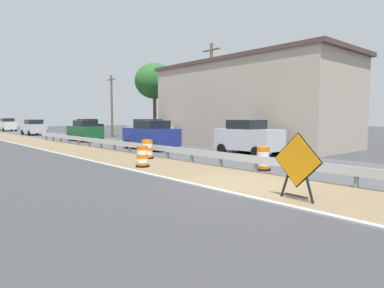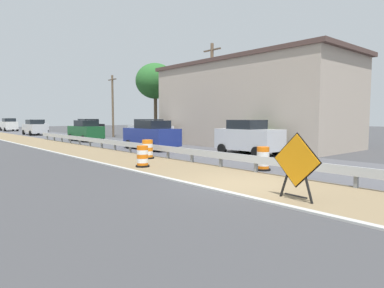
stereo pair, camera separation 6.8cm
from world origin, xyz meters
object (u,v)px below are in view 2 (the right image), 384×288
(car_lead_near_lane, at_px, (151,135))
(car_trailing_far_lane, at_px, (34,127))
(warning_sign_diamond, at_px, (296,163))
(traffic_barrel_nearest, at_px, (263,160))
(traffic_barrel_close, at_px, (143,157))
(car_mid_far_lane, at_px, (38,126))
(car_distant_b, at_px, (86,131))
(utility_pole_mid, at_px, (113,105))
(car_distant_a, at_px, (150,131))
(utility_pole_near, at_px, (212,94))
(car_lead_far_lane, at_px, (9,125))
(car_distant_c, at_px, (248,137))
(car_trailing_near_lane, at_px, (89,128))
(traffic_barrel_mid, at_px, (148,150))

(car_lead_near_lane, relative_size, car_trailing_far_lane, 0.99)
(warning_sign_diamond, height_order, car_lead_near_lane, car_lead_near_lane)
(traffic_barrel_nearest, bearing_deg, traffic_barrel_close, 128.44)
(car_mid_far_lane, bearing_deg, car_distant_b, -6.91)
(traffic_barrel_nearest, height_order, utility_pole_mid, utility_pole_mid)
(traffic_barrel_close, relative_size, car_distant_a, 0.21)
(car_lead_near_lane, bearing_deg, car_distant_a, -32.18)
(traffic_barrel_close, distance_m, utility_pole_near, 12.00)
(car_lead_far_lane, relative_size, car_trailing_far_lane, 0.97)
(warning_sign_diamond, height_order, utility_pole_near, utility_pole_near)
(car_lead_near_lane, distance_m, utility_pole_mid, 16.74)
(warning_sign_diamond, height_order, car_mid_far_lane, car_mid_far_lane)
(car_distant_a, bearing_deg, traffic_barrel_nearest, -15.06)
(warning_sign_diamond, xyz_separation_m, car_distant_c, (7.92, 8.22, 0.03))
(traffic_barrel_close, height_order, car_lead_near_lane, car_lead_near_lane)
(car_trailing_near_lane, relative_size, car_trailing_far_lane, 0.87)
(car_distant_c, bearing_deg, car_trailing_far_lane, -174.55)
(traffic_barrel_mid, bearing_deg, traffic_barrel_nearest, -77.74)
(warning_sign_diamond, xyz_separation_m, traffic_barrel_close, (0.17, 8.14, -0.60))
(car_lead_near_lane, xyz_separation_m, car_mid_far_lane, (2.56, 35.35, -0.07))
(traffic_barrel_nearest, relative_size, traffic_barrel_close, 1.04)
(car_distant_b, bearing_deg, car_lead_far_lane, -1.80)
(car_trailing_far_lane, xyz_separation_m, car_distant_b, (0.40, -15.10, 0.01))
(car_distant_b, bearing_deg, traffic_barrel_mid, 167.19)
(utility_pole_mid, bearing_deg, car_trailing_far_lane, 118.60)
(warning_sign_diamond, bearing_deg, car_trailing_near_lane, -100.45)
(traffic_barrel_nearest, xyz_separation_m, traffic_barrel_mid, (-1.48, 6.81, 0.01))
(car_mid_far_lane, relative_size, car_trailing_far_lane, 0.96)
(utility_pole_near, bearing_deg, car_distant_c, -111.80)
(car_mid_far_lane, distance_m, car_trailing_far_lane, 9.68)
(traffic_barrel_close, height_order, car_mid_far_lane, car_mid_far_lane)
(traffic_barrel_nearest, distance_m, car_distant_c, 6.19)
(warning_sign_diamond, bearing_deg, car_lead_near_lane, -105.51)
(traffic_barrel_mid, bearing_deg, car_trailing_far_lane, 85.06)
(traffic_barrel_nearest, relative_size, car_trailing_far_lane, 0.22)
(car_lead_near_lane, xyz_separation_m, car_trailing_far_lane, (-0.50, 26.16, -0.05))
(car_trailing_near_lane, bearing_deg, car_distant_c, -1.64)
(warning_sign_diamond, height_order, traffic_barrel_nearest, warning_sign_diamond)
(car_lead_near_lane, distance_m, car_mid_far_lane, 35.44)
(traffic_barrel_nearest, xyz_separation_m, car_trailing_far_lane, (1.15, 37.22, 0.53))
(traffic_barrel_nearest, relative_size, utility_pole_near, 0.13)
(traffic_barrel_mid, distance_m, car_lead_near_lane, 5.30)
(car_trailing_far_lane, height_order, car_distant_b, car_distant_b)
(traffic_barrel_close, relative_size, car_lead_near_lane, 0.21)
(traffic_barrel_close, bearing_deg, utility_pole_near, 29.33)
(car_lead_far_lane, bearing_deg, traffic_barrel_nearest, 178.63)
(warning_sign_diamond, distance_m, utility_pole_mid, 32.42)
(traffic_barrel_mid, relative_size, car_distant_a, 0.23)
(traffic_barrel_close, relative_size, utility_pole_mid, 0.14)
(car_distant_a, height_order, car_distant_c, car_distant_c)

